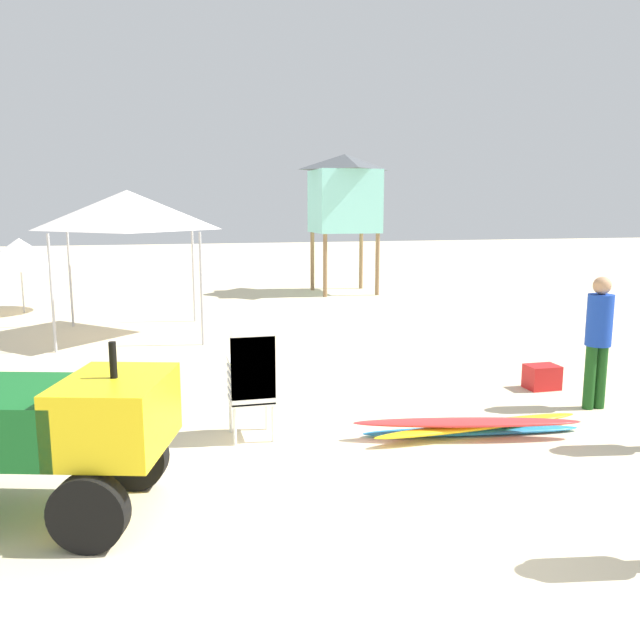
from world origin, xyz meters
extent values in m
plane|color=beige|center=(0.00, 0.00, 0.00)|extent=(80.00, 80.00, 0.00)
cube|color=yellow|center=(-1.81, 0.32, 0.90)|extent=(1.07, 1.28, 0.60)
cylinder|color=black|center=(-1.81, 0.32, 1.35)|extent=(0.07, 0.07, 0.30)
cylinder|color=black|center=(-1.71, 0.86, 0.30)|extent=(0.63, 0.34, 0.60)
cylinder|color=black|center=(-2.01, -0.19, 0.30)|extent=(0.63, 0.34, 0.60)
cube|color=white|center=(-0.48, 1.94, 0.44)|extent=(0.48, 0.48, 0.04)
cube|color=white|center=(-0.48, 1.72, 0.64)|extent=(0.48, 0.04, 0.40)
cube|color=white|center=(-0.48, 1.94, 0.53)|extent=(0.48, 0.48, 0.04)
cube|color=white|center=(-0.48, 1.72, 0.73)|extent=(0.48, 0.04, 0.40)
cube|color=white|center=(-0.48, 1.94, 0.62)|extent=(0.48, 0.48, 0.04)
cube|color=white|center=(-0.48, 1.72, 0.82)|extent=(0.48, 0.04, 0.40)
cube|color=white|center=(-0.48, 1.94, 0.71)|extent=(0.48, 0.48, 0.04)
cube|color=white|center=(-0.48, 1.72, 0.91)|extent=(0.48, 0.04, 0.40)
cube|color=white|center=(-0.48, 1.94, 0.80)|extent=(0.48, 0.48, 0.04)
cube|color=white|center=(-0.48, 1.72, 1.00)|extent=(0.48, 0.04, 0.40)
cube|color=white|center=(-0.48, 1.94, 0.89)|extent=(0.48, 0.48, 0.04)
cube|color=white|center=(-0.48, 1.72, 1.09)|extent=(0.48, 0.04, 0.40)
cylinder|color=white|center=(-0.27, 2.15, 0.21)|extent=(0.04, 0.04, 0.42)
cylinder|color=white|center=(-0.69, 2.15, 0.21)|extent=(0.04, 0.04, 0.42)
cylinder|color=white|center=(-0.27, 1.73, 0.21)|extent=(0.04, 0.04, 0.42)
cylinder|color=white|center=(-0.69, 1.73, 0.21)|extent=(0.04, 0.04, 0.42)
ellipsoid|color=#268CCC|center=(1.97, 1.43, 0.04)|extent=(2.53, 0.65, 0.08)
ellipsoid|color=yellow|center=(2.03, 1.36, 0.12)|extent=(2.61, 0.45, 0.08)
ellipsoid|color=red|center=(1.84, 1.28, 0.20)|extent=(2.55, 0.83, 0.08)
cylinder|color=#194C19|center=(3.86, 1.93, 0.41)|extent=(0.14, 0.14, 0.83)
cylinder|color=#194C19|center=(4.02, 1.93, 0.41)|extent=(0.14, 0.14, 0.83)
cylinder|color=#193FB2|center=(3.94, 1.93, 1.15)|extent=(0.32, 0.32, 0.65)
sphere|color=tan|center=(3.94, 1.93, 1.59)|extent=(0.22, 0.22, 0.22)
cylinder|color=#B2B2B7|center=(-3.25, 7.08, 1.05)|extent=(0.05, 0.05, 2.10)
cylinder|color=#B2B2B7|center=(-0.66, 7.08, 1.05)|extent=(0.05, 0.05, 2.10)
cylinder|color=#B2B2B7|center=(-3.25, 9.66, 1.05)|extent=(0.05, 0.05, 2.10)
cylinder|color=#B2B2B7|center=(-0.66, 9.66, 1.05)|extent=(0.05, 0.05, 2.10)
pyramid|color=silver|center=(-1.95, 8.37, 2.49)|extent=(2.59, 2.59, 0.77)
cylinder|color=olive|center=(3.18, 12.80, 0.89)|extent=(0.12, 0.12, 1.79)
cylinder|color=olive|center=(4.74, 12.80, 0.89)|extent=(0.12, 0.12, 1.79)
cylinder|color=olive|center=(3.18, 14.36, 0.89)|extent=(0.12, 0.12, 1.79)
cylinder|color=olive|center=(4.74, 14.36, 0.89)|extent=(0.12, 0.12, 1.79)
cube|color=#8DE7DC|center=(3.96, 13.58, 2.69)|extent=(1.80, 1.80, 1.80)
pyramid|color=#4C5156|center=(3.96, 13.58, 3.81)|extent=(1.98, 1.98, 0.45)
cylinder|color=beige|center=(-4.65, 12.00, 0.90)|extent=(0.04, 0.04, 1.80)
cone|color=white|center=(-4.65, 12.00, 1.44)|extent=(2.07, 2.07, 0.73)
cube|color=red|center=(3.81, 2.90, 0.17)|extent=(0.45, 0.34, 0.34)
camera|label=1|loc=(-1.44, -5.05, 2.58)|focal=36.61mm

